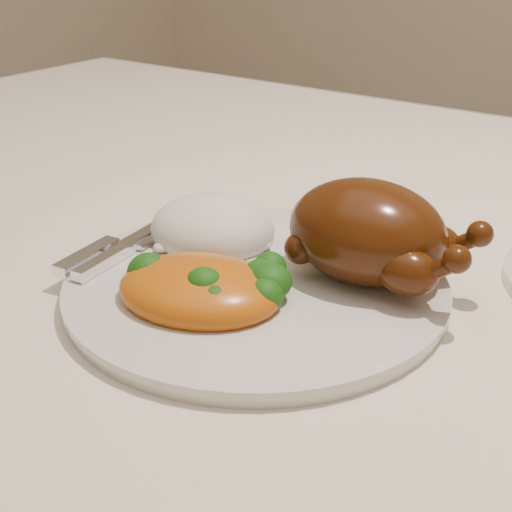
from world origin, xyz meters
The scene contains 7 objects.
dining_table centered at (0.00, 0.00, 0.67)m, with size 1.60×0.90×0.76m.
tablecloth centered at (0.00, 0.00, 0.74)m, with size 1.73×1.03×0.18m.
dinner_plate centered at (0.01, -0.15, 0.77)m, with size 0.29×0.29×0.01m, color silver.
roast_chicken centered at (0.08, -0.10, 0.82)m, with size 0.15×0.10×0.08m.
rice_mound centered at (-0.07, -0.11, 0.79)m, with size 0.12×0.12×0.06m.
mac_and_cheese centered at (0.00, -0.20, 0.79)m, with size 0.15×0.13×0.05m.
cutlery centered at (-0.11, -0.18, 0.79)m, with size 0.04×0.16×0.01m.
Camera 1 is at (0.29, -0.55, 1.03)m, focal length 50.00 mm.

